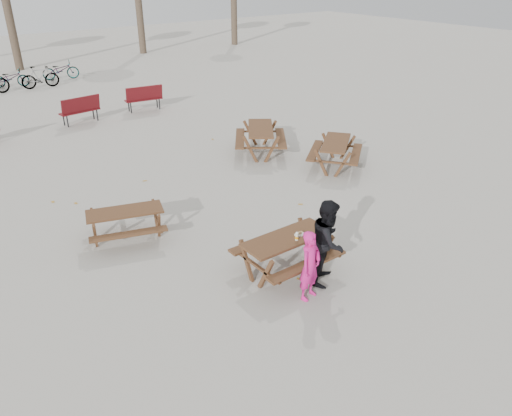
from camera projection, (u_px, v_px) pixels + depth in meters
ground at (286, 271)px, 9.94m from camera, size 80.00×80.00×0.00m
main_picnic_table at (287, 245)px, 9.68m from camera, size 1.80×1.45×0.78m
food_tray at (300, 234)px, 9.65m from camera, size 0.18×0.11×0.03m
bread_roll at (300, 233)px, 9.63m from camera, size 0.14×0.06×0.05m
soda_bottle at (297, 237)px, 9.46m from camera, size 0.07×0.07×0.17m
child at (310, 266)px, 8.88m from camera, size 0.56×0.44×1.35m
adult at (328, 242)px, 9.31m from camera, size 1.03×0.98×1.68m
picnic_table_east at (335, 154)px, 14.76m from camera, size 2.33×2.27×0.78m
picnic_table_north at (126, 225)px, 10.93m from camera, size 1.93×1.73×0.70m
picnic_table_far at (260, 140)px, 15.81m from camera, size 2.41×2.50×0.84m
park_bench_row at (26, 120)px, 17.47m from camera, size 11.25×1.52×1.03m
fallen_leaves at (235, 217)px, 12.00m from camera, size 11.00×11.00×0.01m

